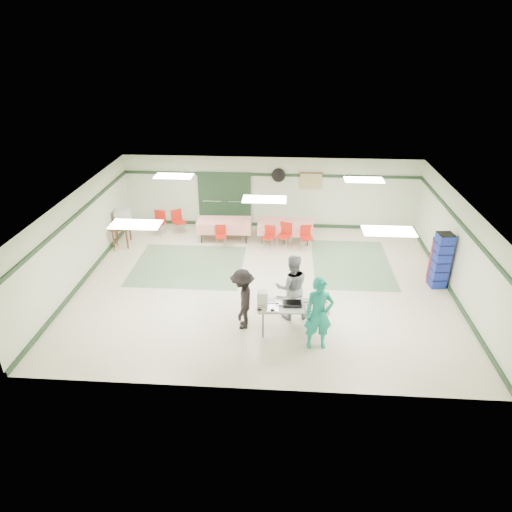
# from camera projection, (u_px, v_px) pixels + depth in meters

# --- Properties ---
(floor) EXTENTS (11.00, 11.00, 0.00)m
(floor) POSITION_uv_depth(u_px,v_px,m) (264.00, 283.00, 13.76)
(floor) COLOR beige
(floor) RESTS_ON ground
(ceiling) EXTENTS (11.00, 11.00, 0.00)m
(ceiling) POSITION_uv_depth(u_px,v_px,m) (264.00, 199.00, 12.55)
(ceiling) COLOR silver
(ceiling) RESTS_ON wall_back
(wall_back) EXTENTS (11.00, 0.00, 11.00)m
(wall_back) POSITION_uv_depth(u_px,v_px,m) (270.00, 193.00, 17.17)
(wall_back) COLOR beige
(wall_back) RESTS_ON floor
(wall_front) EXTENTS (11.00, 0.00, 11.00)m
(wall_front) POSITION_uv_depth(u_px,v_px,m) (252.00, 337.00, 9.15)
(wall_front) COLOR beige
(wall_front) RESTS_ON floor
(wall_left) EXTENTS (0.00, 9.00, 9.00)m
(wall_left) POSITION_uv_depth(u_px,v_px,m) (79.00, 238.00, 13.49)
(wall_left) COLOR beige
(wall_left) RESTS_ON floor
(wall_right) EXTENTS (0.00, 9.00, 9.00)m
(wall_right) POSITION_uv_depth(u_px,v_px,m) (459.00, 249.00, 12.83)
(wall_right) COLOR beige
(wall_right) RESTS_ON floor
(trim_back) EXTENTS (11.00, 0.06, 0.10)m
(trim_back) POSITION_uv_depth(u_px,v_px,m) (270.00, 175.00, 16.83)
(trim_back) COLOR #1E3720
(trim_back) RESTS_ON wall_back
(baseboard_back) EXTENTS (11.00, 0.06, 0.12)m
(baseboard_back) POSITION_uv_depth(u_px,v_px,m) (270.00, 225.00, 17.72)
(baseboard_back) COLOR #1E3720
(baseboard_back) RESTS_ON floor
(trim_left) EXTENTS (0.06, 9.00, 0.10)m
(trim_left) POSITION_uv_depth(u_px,v_px,m) (75.00, 216.00, 13.17)
(trim_left) COLOR #1E3720
(trim_left) RESTS_ON wall_back
(baseboard_left) EXTENTS (0.06, 9.00, 0.12)m
(baseboard_left) POSITION_uv_depth(u_px,v_px,m) (87.00, 276.00, 14.07)
(baseboard_left) COLOR #1E3720
(baseboard_left) RESTS_ON floor
(trim_right) EXTENTS (0.06, 9.00, 0.10)m
(trim_right) POSITION_uv_depth(u_px,v_px,m) (463.00, 226.00, 12.51)
(trim_right) COLOR #1E3720
(trim_right) RESTS_ON wall_back
(baseboard_right) EXTENTS (0.06, 9.00, 0.12)m
(baseboard_right) POSITION_uv_depth(u_px,v_px,m) (449.00, 288.00, 13.41)
(baseboard_right) COLOR #1E3720
(baseboard_right) RESTS_ON floor
(green_patch_a) EXTENTS (3.50, 3.00, 0.01)m
(green_patch_a) POSITION_uv_depth(u_px,v_px,m) (189.00, 265.00, 14.80)
(green_patch_a) COLOR slate
(green_patch_a) RESTS_ON floor
(green_patch_b) EXTENTS (2.50, 3.50, 0.01)m
(green_patch_b) POSITION_uv_depth(u_px,v_px,m) (351.00, 263.00, 14.93)
(green_patch_b) COLOR slate
(green_patch_b) RESTS_ON floor
(double_door_left) EXTENTS (0.90, 0.06, 2.10)m
(double_door_left) POSITION_uv_depth(u_px,v_px,m) (212.00, 199.00, 17.38)
(double_door_left) COLOR gray
(double_door_left) RESTS_ON floor
(double_door_right) EXTENTS (0.90, 0.06, 2.10)m
(double_door_right) POSITION_uv_depth(u_px,v_px,m) (237.00, 200.00, 17.33)
(double_door_right) COLOR gray
(double_door_right) RESTS_ON floor
(door_frame) EXTENTS (2.00, 0.03, 2.15)m
(door_frame) POSITION_uv_depth(u_px,v_px,m) (225.00, 200.00, 17.34)
(door_frame) COLOR #1E3720
(door_frame) RESTS_ON floor
(wall_fan) EXTENTS (0.50, 0.10, 0.50)m
(wall_fan) POSITION_uv_depth(u_px,v_px,m) (279.00, 175.00, 16.79)
(wall_fan) COLOR black
(wall_fan) RESTS_ON wall_back
(scroll_banner) EXTENTS (0.80, 0.02, 0.60)m
(scroll_banner) POSITION_uv_depth(u_px,v_px,m) (311.00, 181.00, 16.80)
(scroll_banner) COLOR tan
(scroll_banner) RESTS_ON wall_back
(serving_table) EXTENTS (1.77, 0.79, 0.76)m
(serving_table) POSITION_uv_depth(u_px,v_px,m) (293.00, 307.00, 11.31)
(serving_table) COLOR #9C9C98
(serving_table) RESTS_ON floor
(sheet_tray_right) EXTENTS (0.59, 0.46, 0.02)m
(sheet_tray_right) POSITION_uv_depth(u_px,v_px,m) (317.00, 307.00, 11.19)
(sheet_tray_right) COLOR silver
(sheet_tray_right) RESTS_ON serving_table
(sheet_tray_mid) EXTENTS (0.55, 0.43, 0.02)m
(sheet_tray_mid) POSITION_uv_depth(u_px,v_px,m) (286.00, 301.00, 11.43)
(sheet_tray_mid) COLOR silver
(sheet_tray_mid) RESTS_ON serving_table
(sheet_tray_left) EXTENTS (0.55, 0.43, 0.02)m
(sheet_tray_left) POSITION_uv_depth(u_px,v_px,m) (268.00, 308.00, 11.16)
(sheet_tray_left) COLOR silver
(sheet_tray_left) RESTS_ON serving_table
(baking_pan) EXTENTS (0.47, 0.31, 0.08)m
(baking_pan) POSITION_uv_depth(u_px,v_px,m) (292.00, 304.00, 11.28)
(baking_pan) COLOR black
(baking_pan) RESTS_ON serving_table
(foam_box_stack) EXTENTS (0.27, 0.25, 0.36)m
(foam_box_stack) POSITION_uv_depth(u_px,v_px,m) (262.00, 298.00, 11.26)
(foam_box_stack) COLOR white
(foam_box_stack) RESTS_ON serving_table
(volunteer_teal) EXTENTS (0.73, 0.53, 1.86)m
(volunteer_teal) POSITION_uv_depth(u_px,v_px,m) (319.00, 314.00, 10.64)
(volunteer_teal) COLOR #148C7F
(volunteer_teal) RESTS_ON floor
(volunteer_grey) EXTENTS (0.98, 0.82, 1.81)m
(volunteer_grey) POSITION_uv_depth(u_px,v_px,m) (292.00, 287.00, 11.79)
(volunteer_grey) COLOR gray
(volunteer_grey) RESTS_ON floor
(volunteer_dark) EXTENTS (0.62, 1.06, 1.63)m
(volunteer_dark) POSITION_uv_depth(u_px,v_px,m) (243.00, 299.00, 11.44)
(volunteer_dark) COLOR black
(volunteer_dark) RESTS_ON floor
(dining_table_a) EXTENTS (1.96, 0.93, 0.77)m
(dining_table_a) POSITION_uv_depth(u_px,v_px,m) (285.00, 227.00, 16.24)
(dining_table_a) COLOR red
(dining_table_a) RESTS_ON floor
(dining_table_b) EXTENTS (1.96, 0.93, 0.77)m
(dining_table_b) POSITION_uv_depth(u_px,v_px,m) (224.00, 225.00, 16.38)
(dining_table_b) COLOR red
(dining_table_b) RESTS_ON floor
(chair_a) EXTENTS (0.57, 0.57, 0.94)m
(chair_a) POSITION_uv_depth(u_px,v_px,m) (285.00, 233.00, 15.74)
(chair_a) COLOR red
(chair_a) RESTS_ON floor
(chair_b) EXTENTS (0.46, 0.46, 0.81)m
(chair_b) POSITION_uv_depth(u_px,v_px,m) (269.00, 235.00, 15.80)
(chair_b) COLOR red
(chair_b) RESTS_ON floor
(chair_c) EXTENTS (0.46, 0.46, 0.85)m
(chair_c) POSITION_uv_depth(u_px,v_px,m) (306.00, 235.00, 15.72)
(chair_c) COLOR red
(chair_c) RESTS_ON floor
(chair_d) EXTENTS (0.42, 0.42, 0.77)m
(chair_d) POSITION_uv_depth(u_px,v_px,m) (221.00, 234.00, 15.91)
(chair_d) COLOR red
(chair_d) RESTS_ON floor
(chair_loose_a) EXTENTS (0.59, 0.59, 0.90)m
(chair_loose_a) POSITION_uv_depth(u_px,v_px,m) (178.00, 219.00, 16.91)
(chair_loose_a) COLOR red
(chair_loose_a) RESTS_ON floor
(chair_loose_b) EXTENTS (0.51, 0.51, 0.92)m
(chair_loose_b) POSITION_uv_depth(u_px,v_px,m) (159.00, 220.00, 16.78)
(chair_loose_b) COLOR red
(chair_loose_b) RESTS_ON floor
(crate_stack_blue_a) EXTENTS (0.41, 0.41, 1.49)m
(crate_stack_blue_a) POSITION_uv_depth(u_px,v_px,m) (440.00, 263.00, 13.34)
(crate_stack_blue_a) COLOR navy
(crate_stack_blue_a) RESTS_ON floor
(crate_stack_red) EXTENTS (0.50, 0.50, 1.37)m
(crate_stack_red) POSITION_uv_depth(u_px,v_px,m) (437.00, 261.00, 13.58)
(crate_stack_red) COLOR maroon
(crate_stack_red) RESTS_ON floor
(crate_stack_blue_b) EXTENTS (0.48, 0.48, 1.70)m
(crate_stack_blue_b) POSITION_uv_depth(u_px,v_px,m) (441.00, 261.00, 13.26)
(crate_stack_blue_b) COLOR navy
(crate_stack_blue_b) RESTS_ON floor
(printer_table) EXTENTS (0.72, 0.98, 0.74)m
(printer_table) POSITION_uv_depth(u_px,v_px,m) (121.00, 228.00, 15.96)
(printer_table) COLOR brown
(printer_table) RESTS_ON floor
(office_printer) EXTENTS (0.62, 0.57, 0.42)m
(office_printer) POSITION_uv_depth(u_px,v_px,m) (123.00, 216.00, 16.12)
(office_printer) COLOR silver
(office_printer) RESTS_ON printer_table
(broom) EXTENTS (0.07, 0.22, 1.36)m
(broom) POSITION_uv_depth(u_px,v_px,m) (115.00, 230.00, 15.60)
(broom) COLOR brown
(broom) RESTS_ON floor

